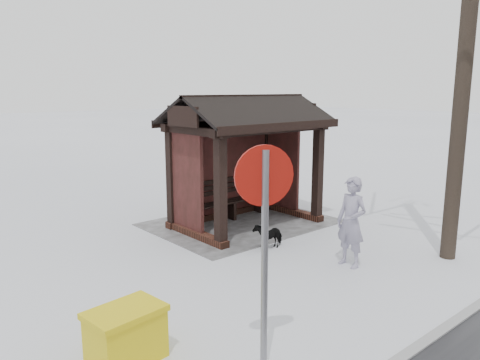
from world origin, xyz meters
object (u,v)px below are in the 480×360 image
at_px(pedestrian, 351,222).
at_px(bus_shelter, 242,134).
at_px(road_sign, 264,214).
at_px(grit_bin, 126,335).
at_px(dog, 268,235).

bearing_deg(pedestrian, bus_shelter, 177.63).
bearing_deg(bus_shelter, road_sign, 51.30).
relative_size(pedestrian, grit_bin, 1.77).
bearing_deg(bus_shelter, pedestrian, 84.88).
distance_m(pedestrian, grit_bin, 4.61).
bearing_deg(grit_bin, dog, -162.38).
xyz_separation_m(dog, grit_bin, (4.12, 1.83, 0.07)).
bearing_deg(road_sign, bus_shelter, -105.74).
relative_size(dog, grit_bin, 0.68).
bearing_deg(bus_shelter, dog, 65.69).
relative_size(bus_shelter, dog, 5.64).
distance_m(bus_shelter, pedestrian, 3.64).
height_order(pedestrian, dog, pedestrian).
height_order(grit_bin, road_sign, road_sign).
bearing_deg(pedestrian, grit_bin, -85.42).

